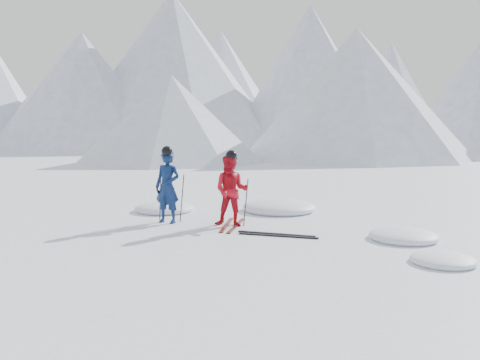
% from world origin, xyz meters
% --- Properties ---
extents(ground, '(160.00, 160.00, 0.00)m').
position_xyz_m(ground, '(0.00, 0.00, 0.00)').
color(ground, white).
rests_on(ground, ground).
extents(skier_blue, '(0.64, 0.42, 1.73)m').
position_xyz_m(skier_blue, '(-3.37, 0.37, 0.87)').
color(skier_blue, '#0C1E49').
rests_on(skier_blue, ground).
extents(skier_red, '(0.94, 0.81, 1.66)m').
position_xyz_m(skier_red, '(-1.81, 0.64, 0.83)').
color(skier_red, red).
rests_on(skier_red, ground).
extents(pole_blue_left, '(0.12, 0.08, 1.15)m').
position_xyz_m(pole_blue_left, '(-3.67, 0.52, 0.58)').
color(pole_blue_left, black).
rests_on(pole_blue_left, ground).
extents(pole_blue_right, '(0.12, 0.07, 1.15)m').
position_xyz_m(pole_blue_right, '(-3.12, 0.62, 0.58)').
color(pole_blue_right, black).
rests_on(pole_blue_right, ground).
extents(pole_red_left, '(0.11, 0.09, 1.10)m').
position_xyz_m(pole_red_left, '(-2.11, 0.89, 0.55)').
color(pole_red_left, black).
rests_on(pole_red_left, ground).
extents(pole_red_right, '(0.11, 0.08, 1.10)m').
position_xyz_m(pole_red_right, '(-1.51, 0.79, 0.55)').
color(pole_red_right, black).
rests_on(pole_red_right, ground).
extents(ski_worn_left, '(0.58, 1.65, 0.03)m').
position_xyz_m(ski_worn_left, '(-1.93, 0.64, 0.01)').
color(ski_worn_left, black).
rests_on(ski_worn_left, ground).
extents(ski_worn_right, '(0.46, 1.68, 0.03)m').
position_xyz_m(ski_worn_right, '(-1.69, 0.64, 0.01)').
color(ski_worn_right, black).
rests_on(ski_worn_right, ground).
extents(ski_loose_a, '(1.70, 0.24, 0.03)m').
position_xyz_m(ski_loose_a, '(-0.54, 0.16, 0.01)').
color(ski_loose_a, black).
rests_on(ski_loose_a, ground).
extents(ski_loose_b, '(1.70, 0.29, 0.03)m').
position_xyz_m(ski_loose_b, '(-0.44, 0.01, 0.01)').
color(ski_loose_b, black).
rests_on(ski_loose_b, ground).
extents(snow_lumps, '(8.51, 5.41, 0.44)m').
position_xyz_m(snow_lumps, '(-1.28, 2.00, 0.00)').
color(snow_lumps, white).
rests_on(snow_lumps, ground).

